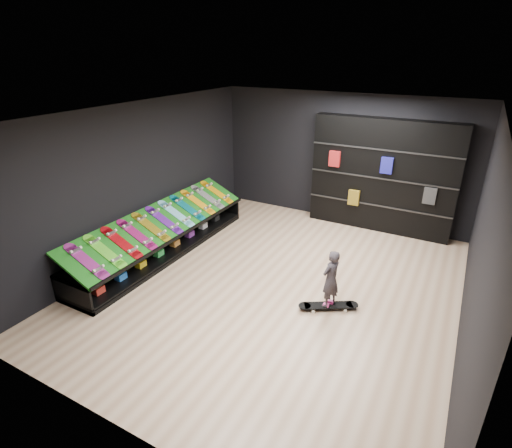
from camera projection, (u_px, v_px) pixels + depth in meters
The scene contains 22 objects.
floor at pixel (275, 284), 7.20m from camera, with size 6.00×7.00×0.01m, color tan.
ceiling at pixel (279, 114), 5.98m from camera, with size 6.00×7.00×0.01m, color white.
wall_back at pixel (341, 159), 9.40m from camera, with size 6.00×0.02×3.00m, color black.
wall_front at pixel (116, 326), 3.78m from camera, with size 6.00×0.02×3.00m, color black.
wall_left at pixel (140, 180), 7.90m from camera, with size 0.02×7.00×3.00m, color black.
wall_right at pixel (481, 246), 5.28m from camera, with size 0.02×7.00×3.00m, color black.
display_rack at pixel (164, 241), 8.21m from camera, with size 0.90×4.50×0.50m, color black, non-canonical shape.
turf_ramp at pixel (164, 221), 8.00m from camera, with size 1.00×4.50×0.04m, color #0E530D.
back_shelving at pixel (382, 176), 8.91m from camera, with size 3.17×0.37×2.53m, color black.
floor_skateboard at pixel (328, 307), 6.49m from camera, with size 0.98×0.22×0.09m, color black, non-canonical shape.
child at pixel (330, 289), 6.35m from camera, with size 0.22×0.16×0.59m, color black.
display_board_0 at pixel (87, 261), 6.46m from camera, with size 0.98×0.22×0.09m, color #2626BF, non-canonical shape.
display_board_1 at pixel (105, 252), 6.77m from camera, with size 0.98×0.22×0.09m, color green, non-canonical shape.
display_board_2 at pixel (122, 243), 7.07m from camera, with size 0.98×0.22×0.09m, color red, non-canonical shape.
display_board_3 at pixel (137, 235), 7.38m from camera, with size 0.98×0.22×0.09m, color #E5198C, non-canonical shape.
display_board_4 at pixel (151, 227), 7.68m from camera, with size 0.98×0.22×0.09m, color yellow, non-canonical shape.
display_board_5 at pixel (164, 220), 7.98m from camera, with size 0.98×0.22×0.09m, color purple, non-canonical shape.
display_board_6 at pixel (176, 214), 8.29m from camera, with size 0.98×0.22×0.09m, color #0CB2E5, non-canonical shape.
display_board_7 at pixel (187, 208), 8.59m from camera, with size 0.98×0.22×0.09m, color #0C8C99, non-canonical shape.
display_board_8 at pixel (198, 202), 8.90m from camera, with size 0.98×0.22×0.09m, color orange, non-canonical shape.
display_board_9 at pixel (208, 197), 9.20m from camera, with size 0.98×0.22×0.09m, color black, non-canonical shape.
display_board_10 at pixel (217, 192), 9.51m from camera, with size 0.98×0.22×0.09m, color yellow, non-canonical shape.
Camera 1 is at (2.63, -5.55, 3.92)m, focal length 28.00 mm.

